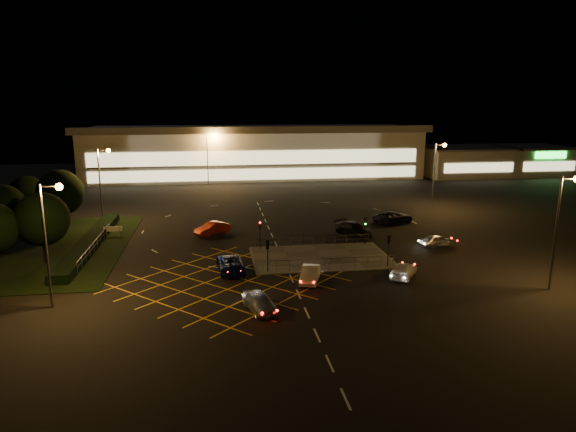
{
  "coord_description": "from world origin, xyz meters",
  "views": [
    {
      "loc": [
        -8.84,
        -52.81,
        16.13
      ],
      "look_at": [
        0.23,
        9.61,
        2.0
      ],
      "focal_mm": 32.0,
      "sensor_mm": 36.0,
      "label": 1
    }
  ],
  "objects": [
    {
      "name": "signal_sw",
      "position": [
        -4.0,
        -5.99,
        2.37
      ],
      "size": [
        0.28,
        0.3,
        3.15
      ],
      "rotation": [
        0.0,
        0.0,
        3.14
      ],
      "color": "black",
      "rests_on": "pedestrian_island"
    },
    {
      "name": "streetlight_ne",
      "position": [
        24.44,
        20.0,
        6.56
      ],
      "size": [
        1.78,
        0.56,
        10.03
      ],
      "color": "slate",
      "rests_on": "ground"
    },
    {
      "name": "grass_verge",
      "position": [
        -28.0,
        6.0,
        0.04
      ],
      "size": [
        18.0,
        30.0,
        0.08
      ],
      "primitive_type": "cube",
      "color": "black",
      "rests_on": "ground"
    },
    {
      "name": "streetlight_nw",
      "position": [
        -23.56,
        18.0,
        6.56
      ],
      "size": [
        1.78,
        0.56,
        10.03
      ],
      "color": "slate",
      "rests_on": "ground"
    },
    {
      "name": "streetlight_far_left",
      "position": [
        -9.56,
        48.0,
        6.56
      ],
      "size": [
        1.78,
        0.56,
        10.03
      ],
      "color": "slate",
      "rests_on": "ground"
    },
    {
      "name": "streetlight_sw",
      "position": [
        -21.56,
        -12.0,
        6.56
      ],
      "size": [
        1.78,
        0.56,
        10.03
      ],
      "color": "slate",
      "rests_on": "ground"
    },
    {
      "name": "car_approach_white",
      "position": [
        8.48,
        -9.0,
        0.66
      ],
      "size": [
        4.08,
        4.79,
        1.32
      ],
      "primitive_type": "imported",
      "rotation": [
        0.0,
        0.0,
        2.54
      ],
      "color": "silver",
      "rests_on": "ground"
    },
    {
      "name": "car_far_dkgrey",
      "position": [
        7.93,
        6.49,
        0.79
      ],
      "size": [
        4.54,
        5.85,
        1.58
      ],
      "primitive_type": "imported",
      "rotation": [
        0.0,
        0.0,
        0.5
      ],
      "color": "black",
      "rests_on": "ground"
    },
    {
      "name": "car_queue_white",
      "position": [
        -0.44,
        -9.0,
        0.7
      ],
      "size": [
        2.69,
        4.51,
        1.4
      ],
      "primitive_type": "imported",
      "rotation": [
        0.0,
        0.0,
        5.98
      ],
      "color": "silver",
      "rests_on": "ground"
    },
    {
      "name": "car_left_blue",
      "position": [
        -7.5,
        -5.31,
        0.72
      ],
      "size": [
        2.88,
        5.36,
        1.43
      ],
      "primitive_type": "imported",
      "rotation": [
        0.0,
        0.0,
        0.1
      ],
      "color": "#0E1C54",
      "rests_on": "ground"
    },
    {
      "name": "tree_d",
      "position": [
        -34.0,
        20.0,
        4.02
      ],
      "size": [
        4.68,
        4.68,
        6.37
      ],
      "color": "black",
      "rests_on": "ground"
    },
    {
      "name": "ground",
      "position": [
        0.0,
        0.0,
        0.0
      ],
      "size": [
        180.0,
        180.0,
        0.0
      ],
      "primitive_type": "plane",
      "color": "black",
      "rests_on": "ground"
    },
    {
      "name": "tree_c",
      "position": [
        -28.0,
        14.0,
        4.95
      ],
      "size": [
        5.76,
        5.76,
        7.84
      ],
      "color": "black",
      "rests_on": "ground"
    },
    {
      "name": "pedestrian_island",
      "position": [
        2.0,
        -2.0,
        0.06
      ],
      "size": [
        14.0,
        9.0,
        0.12
      ],
      "primitive_type": "cube",
      "color": "#4C4944",
      "rests_on": "ground"
    },
    {
      "name": "car_east_grey",
      "position": [
        15.06,
        12.16,
        0.79
      ],
      "size": [
        6.25,
        4.47,
        1.58
      ],
      "primitive_type": "imported",
      "rotation": [
        0.0,
        0.0,
        1.93
      ],
      "color": "black",
      "rests_on": "ground"
    },
    {
      "name": "car_circ_red",
      "position": [
        -9.26,
        9.45,
        0.76
      ],
      "size": [
        4.65,
        4.14,
        1.53
      ],
      "primitive_type": "imported",
      "rotation": [
        0.0,
        0.0,
        5.38
      ],
      "color": "#99230B",
      "rests_on": "ground"
    },
    {
      "name": "tree_e",
      "position": [
        -26.0,
        0.0,
        4.64
      ],
      "size": [
        5.4,
        5.4,
        7.35
      ],
      "color": "black",
      "rests_on": "ground"
    },
    {
      "name": "car_right_silver",
      "position": [
        16.11,
        0.29,
        0.68
      ],
      "size": [
        4.17,
        2.05,
        1.37
      ],
      "primitive_type": "imported",
      "rotation": [
        0.0,
        0.0,
        1.68
      ],
      "color": "#B1B3B9",
      "rests_on": "ground"
    },
    {
      "name": "signal_se",
      "position": [
        8.0,
        -5.99,
        2.37
      ],
      "size": [
        0.28,
        0.3,
        3.15
      ],
      "rotation": [
        0.0,
        0.0,
        3.14
      ],
      "color": "black",
      "rests_on": "pedestrian_island"
    },
    {
      "name": "car_near_silver",
      "position": [
        -5.61,
        -15.01,
        0.73
      ],
      "size": [
        2.87,
        4.6,
        1.46
      ],
      "primitive_type": "imported",
      "rotation": [
        0.0,
        0.0,
        0.29
      ],
      "color": "silver",
      "rests_on": "ground"
    },
    {
      "name": "supermarket",
      "position": [
        0.0,
        61.95,
        5.31
      ],
      "size": [
        72.0,
        26.5,
        10.5
      ],
      "color": "beige",
      "rests_on": "ground"
    },
    {
      "name": "retail_unit_a",
      "position": [
        46.0,
        53.97,
        3.21
      ],
      "size": [
        18.8,
        14.8,
        6.35
      ],
      "color": "beige",
      "rests_on": "ground"
    },
    {
      "name": "signal_ne",
      "position": [
        8.0,
        1.99,
        2.37
      ],
      "size": [
        0.28,
        0.3,
        3.15
      ],
      "color": "black",
      "rests_on": "pedestrian_island"
    },
    {
      "name": "hedge",
      "position": [
        -23.0,
        6.0,
        0.5
      ],
      "size": [
        2.0,
        26.0,
        1.0
      ],
      "primitive_type": "cube",
      "color": "black",
      "rests_on": "ground"
    },
    {
      "name": "tree_b",
      "position": [
        -32.0,
        6.0,
        4.64
      ],
      "size": [
        5.4,
        5.4,
        7.35
      ],
      "color": "black",
      "rests_on": "ground"
    },
    {
      "name": "streetlight_far_right",
      "position": [
        30.44,
        50.0,
        6.56
      ],
      "size": [
        1.78,
        0.56,
        10.03
      ],
      "color": "slate",
      "rests_on": "ground"
    },
    {
      "name": "retail_unit_b",
      "position": [
        62.0,
        53.96,
        3.22
      ],
      "size": [
        14.8,
        14.8,
        6.35
      ],
      "color": "beige",
      "rests_on": "ground"
    },
    {
      "name": "streetlight_se",
      "position": [
        20.44,
        -14.0,
        6.56
      ],
      "size": [
        1.78,
        0.56,
        10.03
      ],
      "color": "slate",
      "rests_on": "ground"
    },
    {
      "name": "signal_nw",
      "position": [
        -4.0,
        1.99,
        2.37
      ],
      "size": [
        0.28,
        0.3,
        3.15
      ],
      "color": "black",
      "rests_on": "pedestrian_island"
    }
  ]
}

